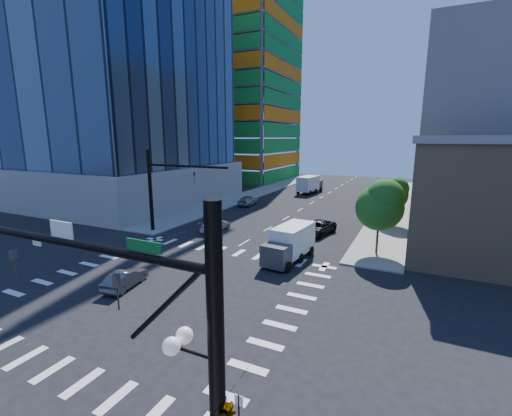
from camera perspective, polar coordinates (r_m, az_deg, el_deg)
The scene contains 16 objects.
ground at distance 25.51m, azimuth -14.81°, elevation -12.91°, with size 160.00×160.00×0.00m, color black.
road_markings at distance 25.51m, azimuth -14.81°, elevation -12.90°, with size 20.00×20.00×0.01m, color silver.
sidewalk_ne at distance 58.48m, azimuth 22.24°, elevation 0.55°, with size 5.00×60.00×0.15m, color gray.
sidewalk_nw at distance 64.72m, azimuth -0.38°, elevation 2.41°, with size 5.00×60.00×0.15m, color gray.
construction_building at distance 91.32m, azimuth -2.99°, elevation 20.54°, with size 25.16×34.50×70.60m.
bg_building_ne at distance 73.50m, azimuth 35.48°, elevation 12.31°, with size 24.00×30.00×28.00m, color slate.
signal_mast_se at distance 9.38m, azimuth -11.64°, elevation -23.92°, with size 10.51×2.48×9.00m.
signal_mast_nw at distance 38.84m, azimuth -15.62°, elevation 3.89°, with size 10.20×0.40×9.00m.
tree_south at distance 32.03m, azimuth 20.14°, elevation 0.58°, with size 4.16×4.16×6.82m.
tree_north at distance 43.93m, azimuth 22.02°, elevation 2.34°, with size 3.54×3.52×5.78m.
car_nb_far at distance 38.16m, azimuth 10.13°, elevation -3.24°, with size 2.52×5.46×1.52m, color black.
car_sb_near at distance 39.42m, azimuth -6.78°, elevation -2.82°, with size 1.84×4.52×1.31m, color silver.
car_sb_mid at distance 53.67m, azimuth -1.38°, elevation 1.28°, with size 1.89×4.69×1.60m, color #96979D.
car_sb_cross at distance 26.42m, azimuth -20.97°, elevation -10.93°, with size 1.35×3.86×1.27m, color #47474C.
box_truck_near at distance 29.48m, azimuth 5.39°, elevation -6.42°, with size 3.04×5.93×2.99m.
box_truck_far at distance 66.49m, azimuth 9.03°, elevation 3.73°, with size 3.53×6.63×3.32m.
Camera 1 is at (15.37, -17.49, 10.42)m, focal length 24.00 mm.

